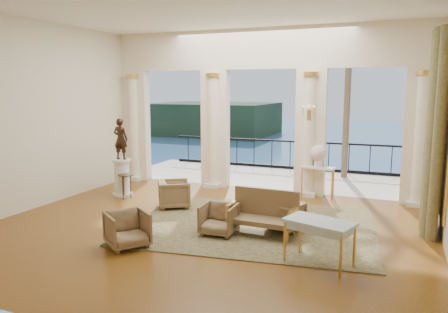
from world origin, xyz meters
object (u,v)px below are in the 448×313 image
at_px(side_table, 125,178).
at_px(pedestal, 122,178).
at_px(armchair_d, 174,193).
at_px(game_table, 320,225).
at_px(armchair_a, 127,228).
at_px(console_table, 318,172).
at_px(armchair_c, 285,215).
at_px(armchair_b, 219,218).
at_px(statue, 121,139).
at_px(settee, 264,213).

bearing_deg(side_table, pedestal, 139.81).
relative_size(armchair_d, game_table, 0.61).
xyz_separation_m(armchair_a, console_table, (2.57, 4.96, 0.34)).
bearing_deg(armchair_c, armchair_b, -37.80).
bearing_deg(pedestal, side_table, -40.19).
relative_size(armchair_b, statue, 0.62).
bearing_deg(armchair_d, side_table, 46.82).
bearing_deg(armchair_c, armchair_a, -31.36).
xyz_separation_m(armchair_b, console_table, (1.29, 3.69, 0.36)).
relative_size(game_table, statue, 1.12).
bearing_deg(statue, pedestal, 23.00).
height_order(armchair_a, armchair_d, armchair_d).
bearing_deg(statue, game_table, 151.25).
xyz_separation_m(armchair_d, pedestal, (-1.89, 0.53, 0.11)).
height_order(game_table, pedestal, pedestal).
xyz_separation_m(armchair_c, armchair_d, (-2.93, 0.65, 0.05)).
xyz_separation_m(game_table, statue, (-5.78, 2.72, 0.87)).
distance_m(settee, game_table, 1.72).
relative_size(armchair_a, armchair_b, 1.07).
height_order(armchair_a, console_table, console_table).
bearing_deg(side_table, settee, -17.94).
xyz_separation_m(armchair_a, side_table, (-2.10, 2.97, 0.19)).
height_order(armchair_a, settee, settee).
relative_size(armchair_a, armchair_d, 0.98).
distance_m(game_table, statue, 6.45).
xyz_separation_m(armchair_b, armchair_c, (1.16, 0.76, -0.02)).
xyz_separation_m(armchair_a, armchair_b, (1.28, 1.27, -0.02)).
bearing_deg(settee, armchair_d, 159.64).
bearing_deg(armchair_c, side_table, -82.78).
bearing_deg(console_table, game_table, -67.35).
distance_m(armchair_c, side_table, 4.65).
distance_m(game_table, console_table, 4.54).
bearing_deg(side_table, armchair_c, -11.70).
bearing_deg(settee, armchair_a, -140.55).
height_order(settee, statue, statue).
distance_m(game_table, side_table, 6.03).
relative_size(armchair_b, armchair_d, 0.92).
xyz_separation_m(armchair_a, pedestal, (-2.38, 3.21, 0.12)).
relative_size(armchair_c, game_table, 0.53).
distance_m(settee, side_table, 4.43).
height_order(armchair_b, game_table, game_table).
bearing_deg(statue, side_table, 136.25).
height_order(armchair_c, settee, settee).
bearing_deg(armchair_c, settee, -19.76).
relative_size(armchair_d, settee, 0.54).
xyz_separation_m(game_table, side_table, (-5.50, 2.48, -0.12)).
distance_m(console_table, side_table, 5.08).
distance_m(armchair_a, console_table, 5.60).
bearing_deg(game_table, armchair_b, 177.46).
distance_m(armchair_a, side_table, 3.65).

